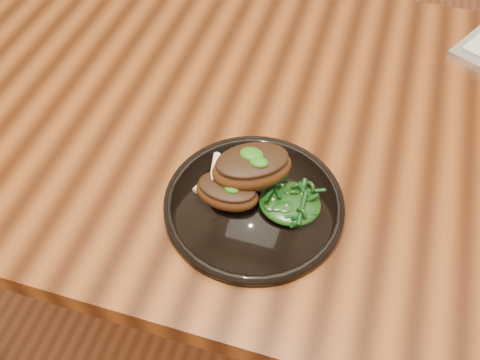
{
  "coord_description": "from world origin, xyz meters",
  "views": [
    {
      "loc": [
        0.04,
        -0.63,
        1.37
      ],
      "look_at": [
        -0.1,
        -0.18,
        0.78
      ],
      "focal_mm": 40.0,
      "sensor_mm": 36.0,
      "label": 1
    }
  ],
  "objects_px": {
    "desk": "(322,157)",
    "plate": "(254,204)",
    "lamb_chop_front": "(227,191)",
    "greens_heap": "(290,201)"
  },
  "relations": [
    {
      "from": "desk",
      "to": "greens_heap",
      "type": "relative_size",
      "value": 18.31
    },
    {
      "from": "plate",
      "to": "lamb_chop_front",
      "type": "xyz_separation_m",
      "value": [
        -0.04,
        -0.01,
        0.03
      ]
    },
    {
      "from": "desk",
      "to": "greens_heap",
      "type": "xyz_separation_m",
      "value": [
        -0.02,
        -0.19,
        0.11
      ]
    },
    {
      "from": "plate",
      "to": "lamb_chop_front",
      "type": "distance_m",
      "value": 0.05
    },
    {
      "from": "desk",
      "to": "lamb_chop_front",
      "type": "relative_size",
      "value": 16.46
    },
    {
      "from": "plate",
      "to": "lamb_chop_front",
      "type": "height_order",
      "value": "lamb_chop_front"
    },
    {
      "from": "plate",
      "to": "lamb_chop_front",
      "type": "bearing_deg",
      "value": -166.49
    },
    {
      "from": "plate",
      "to": "greens_heap",
      "type": "xyz_separation_m",
      "value": [
        0.05,
        0.0,
        0.02
      ]
    },
    {
      "from": "plate",
      "to": "lamb_chop_front",
      "type": "relative_size",
      "value": 2.63
    },
    {
      "from": "desk",
      "to": "plate",
      "type": "bearing_deg",
      "value": -109.36
    }
  ]
}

